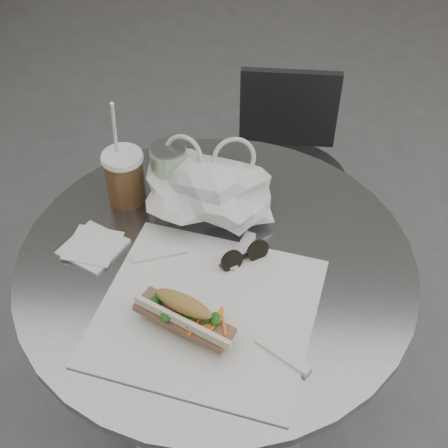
# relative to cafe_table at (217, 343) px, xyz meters

# --- Properties ---
(cafe_table) EXTENTS (0.76, 0.76, 0.74)m
(cafe_table) POSITION_rel_cafe_table_xyz_m (0.00, 0.00, 0.00)
(cafe_table) COLOR slate
(cafe_table) RESTS_ON ground
(chair_far) EXTENTS (0.37, 0.37, 0.69)m
(chair_far) POSITION_rel_cafe_table_xyz_m (0.15, 0.63, -0.15)
(chair_far) COLOR #2D2D30
(chair_far) RESTS_ON ground
(sandwich_paper) EXTENTS (0.44, 0.42, 0.00)m
(sandwich_paper) POSITION_rel_cafe_table_xyz_m (-0.01, -0.12, 0.28)
(sandwich_paper) COLOR white
(sandwich_paper) RESTS_ON cafe_table
(banh_mi) EXTENTS (0.23, 0.17, 0.07)m
(banh_mi) POSITION_rel_cafe_table_xyz_m (-0.04, -0.16, 0.31)
(banh_mi) COLOR #AA8A40
(banh_mi) RESTS_ON sandwich_paper
(iced_coffee) EXTENTS (0.09, 0.09, 0.25)m
(iced_coffee) POSITION_rel_cafe_table_xyz_m (-0.20, 0.16, 0.33)
(iced_coffee) COLOR brown
(iced_coffee) RESTS_ON cafe_table
(sunglasses) EXTENTS (0.09, 0.07, 0.05)m
(sunglasses) POSITION_rel_cafe_table_xyz_m (0.05, -0.00, 0.29)
(sunglasses) COLOR black
(sunglasses) RESTS_ON cafe_table
(plastic_bag) EXTENTS (0.26, 0.21, 0.12)m
(plastic_bag) POSITION_rel_cafe_table_xyz_m (-0.03, 0.13, 0.34)
(plastic_bag) COLOR white
(plastic_bag) RESTS_ON cafe_table
(napkin_stack) EXTENTS (0.14, 0.14, 0.01)m
(napkin_stack) POSITION_rel_cafe_table_xyz_m (-0.24, 0.01, 0.28)
(napkin_stack) COLOR white
(napkin_stack) RESTS_ON cafe_table
(drink_can) EXTENTS (0.07, 0.07, 0.14)m
(drink_can) POSITION_rel_cafe_table_xyz_m (-0.11, 0.16, 0.34)
(drink_can) COLOR #639E5C
(drink_can) RESTS_ON cafe_table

